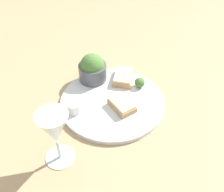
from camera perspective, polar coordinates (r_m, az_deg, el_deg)
name	(u,v)px	position (r m, az deg, el deg)	size (l,w,h in m)	color
ground_plane	(112,104)	(0.89, 0.00, -1.61)	(4.00, 4.00, 0.00)	tan
dinner_plate	(112,102)	(0.88, 0.00, -1.28)	(0.32, 0.32, 0.01)	silver
salad_bowl	(93,69)	(0.93, -3.98, 5.56)	(0.09, 0.09, 0.10)	#4C5156
sauce_ramekin	(74,107)	(0.84, -7.65, -2.14)	(0.04, 0.04, 0.03)	white
cheese_toast_near	(124,77)	(0.95, 2.37, 3.93)	(0.10, 0.07, 0.03)	tan
cheese_toast_far	(122,105)	(0.85, 2.03, -1.79)	(0.10, 0.09, 0.03)	tan
wine_glass	(55,131)	(0.68, -11.57, -6.91)	(0.08, 0.08, 0.16)	silver
garnish	(140,83)	(0.92, 5.64, 2.74)	(0.03, 0.03, 0.03)	#477533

